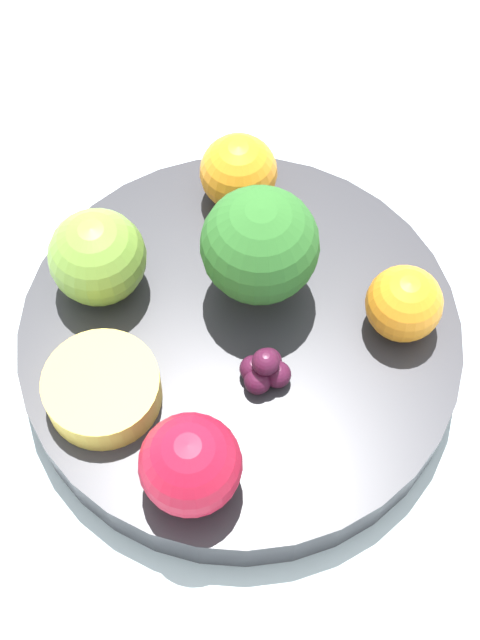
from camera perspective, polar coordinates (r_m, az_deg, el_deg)
ground_plane at (r=0.52m, az=-0.00°, el=-3.27°), size 6.00×6.00×0.00m
table_surface at (r=0.51m, az=-0.00°, el=-2.77°), size 1.20×1.20×0.02m
bowl at (r=0.49m, az=-0.00°, el=-1.45°), size 0.24×0.24×0.03m
broccoli at (r=0.46m, az=1.02°, el=4.81°), size 0.06×0.06×0.07m
apple_red at (r=0.42m, az=-3.20°, el=-9.22°), size 0.05×0.05×0.05m
apple_green at (r=0.47m, az=-9.20°, el=3.81°), size 0.05×0.05×0.05m
orange_front at (r=0.47m, az=10.46°, el=1.03°), size 0.04×0.04×0.04m
orange_back at (r=0.51m, az=-0.10°, el=9.44°), size 0.04×0.04×0.04m
grape_cluster at (r=0.46m, az=1.57°, el=-3.18°), size 0.03×0.03×0.03m
small_cup at (r=0.46m, az=-8.80°, el=-4.38°), size 0.06×0.06×0.02m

